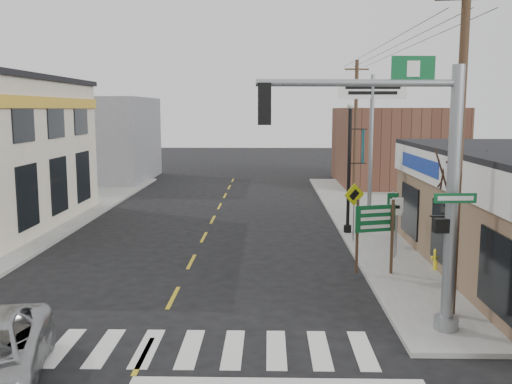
{
  "coord_description": "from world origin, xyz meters",
  "views": [
    {
      "loc": [
        2.81,
        -12.13,
        5.51
      ],
      "look_at": [
        2.39,
        6.49,
        2.8
      ],
      "focal_mm": 40.0,
      "sensor_mm": 36.0,
      "label": 1
    }
  ],
  "objects_px": {
    "guide_sign": "(375,225)",
    "utility_pole_near": "(459,147)",
    "traffic_signal_pole": "(420,171)",
    "dance_center_sign": "(372,111)",
    "bare_tree": "(461,160)",
    "utility_pole_far": "(355,129)",
    "fire_hydrant": "(437,258)",
    "lamp_post": "(351,158)"
  },
  "relations": [
    {
      "from": "bare_tree",
      "to": "utility_pole_far",
      "type": "height_order",
      "value": "utility_pole_far"
    },
    {
      "from": "traffic_signal_pole",
      "to": "dance_center_sign",
      "type": "xyz_separation_m",
      "value": [
        1.52,
        15.17,
        1.38
      ]
    },
    {
      "from": "dance_center_sign",
      "to": "utility_pole_near",
      "type": "distance_m",
      "value": 14.17
    },
    {
      "from": "fire_hydrant",
      "to": "bare_tree",
      "type": "bearing_deg",
      "value": -68.81
    },
    {
      "from": "lamp_post",
      "to": "bare_tree",
      "type": "relative_size",
      "value": 1.17
    },
    {
      "from": "guide_sign",
      "to": "utility_pole_far",
      "type": "height_order",
      "value": "utility_pole_far"
    },
    {
      "from": "bare_tree",
      "to": "fire_hydrant",
      "type": "bearing_deg",
      "value": 111.19
    },
    {
      "from": "traffic_signal_pole",
      "to": "fire_hydrant",
      "type": "bearing_deg",
      "value": 64.95
    },
    {
      "from": "dance_center_sign",
      "to": "utility_pole_far",
      "type": "relative_size",
      "value": 0.86
    },
    {
      "from": "traffic_signal_pole",
      "to": "lamp_post",
      "type": "distance_m",
      "value": 11.21
    },
    {
      "from": "bare_tree",
      "to": "utility_pole_near",
      "type": "xyz_separation_m",
      "value": [
        -1.21,
        -3.4,
        0.61
      ]
    },
    {
      "from": "dance_center_sign",
      "to": "utility_pole_far",
      "type": "bearing_deg",
      "value": 90.18
    },
    {
      "from": "traffic_signal_pole",
      "to": "guide_sign",
      "type": "relative_size",
      "value": 2.67
    },
    {
      "from": "fire_hydrant",
      "to": "utility_pole_far",
      "type": "relative_size",
      "value": 0.09
    },
    {
      "from": "utility_pole_far",
      "to": "dance_center_sign",
      "type": "bearing_deg",
      "value": -95.73
    },
    {
      "from": "fire_hydrant",
      "to": "dance_center_sign",
      "type": "distance_m",
      "value": 11.02
    },
    {
      "from": "dance_center_sign",
      "to": "utility_pole_far",
      "type": "height_order",
      "value": "utility_pole_far"
    },
    {
      "from": "bare_tree",
      "to": "utility_pole_far",
      "type": "distance_m",
      "value": 16.37
    },
    {
      "from": "utility_pole_near",
      "to": "dance_center_sign",
      "type": "bearing_deg",
      "value": 95.53
    },
    {
      "from": "traffic_signal_pole",
      "to": "lamp_post",
      "type": "height_order",
      "value": "traffic_signal_pole"
    },
    {
      "from": "traffic_signal_pole",
      "to": "dance_center_sign",
      "type": "relative_size",
      "value": 0.93
    },
    {
      "from": "lamp_post",
      "to": "traffic_signal_pole",
      "type": "bearing_deg",
      "value": -105.37
    },
    {
      "from": "guide_sign",
      "to": "fire_hydrant",
      "type": "xyz_separation_m",
      "value": [
        2.2,
        0.5,
        -1.22
      ]
    },
    {
      "from": "lamp_post",
      "to": "utility_pole_near",
      "type": "distance_m",
      "value": 10.3
    },
    {
      "from": "bare_tree",
      "to": "lamp_post",
      "type": "bearing_deg",
      "value": 110.17
    },
    {
      "from": "lamp_post",
      "to": "dance_center_sign",
      "type": "height_order",
      "value": "dance_center_sign"
    },
    {
      "from": "utility_pole_far",
      "to": "bare_tree",
      "type": "bearing_deg",
      "value": -92.2
    },
    {
      "from": "fire_hydrant",
      "to": "lamp_post",
      "type": "distance_m",
      "value": 6.89
    },
    {
      "from": "lamp_post",
      "to": "utility_pole_near",
      "type": "bearing_deg",
      "value": -98.5
    },
    {
      "from": "guide_sign",
      "to": "utility_pole_near",
      "type": "relative_size",
      "value": 0.29
    },
    {
      "from": "utility_pole_near",
      "to": "utility_pole_far",
      "type": "height_order",
      "value": "utility_pole_near"
    },
    {
      "from": "dance_center_sign",
      "to": "bare_tree",
      "type": "relative_size",
      "value": 1.46
    },
    {
      "from": "traffic_signal_pole",
      "to": "guide_sign",
      "type": "distance_m",
      "value": 5.35
    },
    {
      "from": "traffic_signal_pole",
      "to": "utility_pole_far",
      "type": "relative_size",
      "value": 0.8
    },
    {
      "from": "traffic_signal_pole",
      "to": "utility_pole_near",
      "type": "bearing_deg",
      "value": 36.49
    },
    {
      "from": "dance_center_sign",
      "to": "utility_pole_near",
      "type": "xyz_separation_m",
      "value": [
        -0.3,
        -14.14,
        -0.87
      ]
    },
    {
      "from": "guide_sign",
      "to": "dance_center_sign",
      "type": "distance_m",
      "value": 11.11
    },
    {
      "from": "guide_sign",
      "to": "lamp_post",
      "type": "height_order",
      "value": "lamp_post"
    },
    {
      "from": "guide_sign",
      "to": "bare_tree",
      "type": "bearing_deg",
      "value": -25.42
    },
    {
      "from": "dance_center_sign",
      "to": "utility_pole_near",
      "type": "bearing_deg",
      "value": -90.52
    },
    {
      "from": "dance_center_sign",
      "to": "utility_pole_near",
      "type": "height_order",
      "value": "utility_pole_near"
    },
    {
      "from": "dance_center_sign",
      "to": "bare_tree",
      "type": "xyz_separation_m",
      "value": [
        0.91,
        -10.74,
        -1.49
      ]
    }
  ]
}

